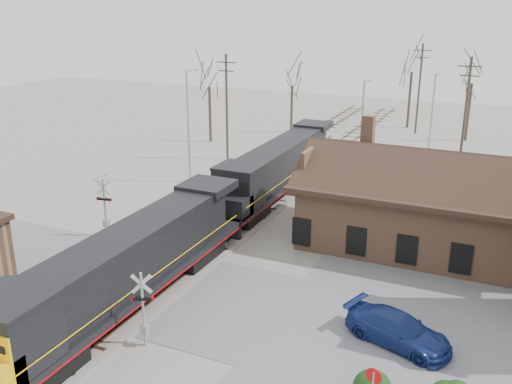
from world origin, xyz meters
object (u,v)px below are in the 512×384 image
locomotive_trailing (276,169)px  parked_car (398,330)px  depot (420,210)px  locomotive_lead (119,273)px

locomotive_trailing → parked_car: locomotive_trailing is taller
depot → parked_car: bearing=-84.7°
parked_car → locomotive_lead: bearing=122.5°
locomotive_lead → parked_car: 13.57m
locomotive_trailing → depot: bearing=-22.6°
depot → locomotive_trailing: depot is taller
locomotive_trailing → locomotive_lead: bearing=-90.0°
depot → locomotive_trailing: (-11.99, 4.99, -0.10)m
depot → parked_car: depot is taller
locomotive_lead → parked_car: size_ratio=3.94×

